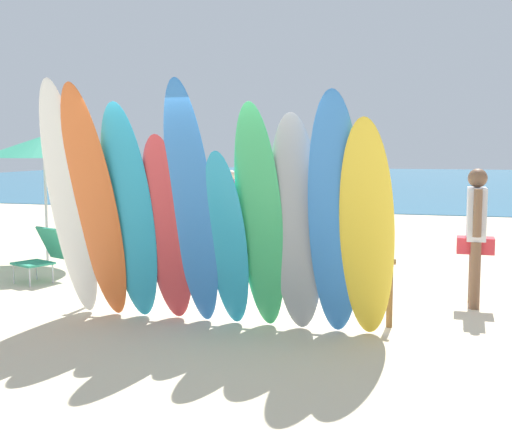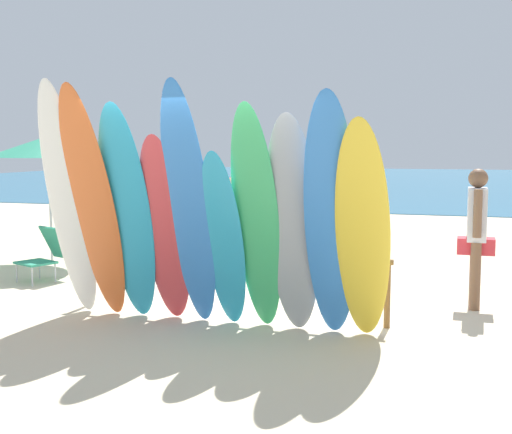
{
  "view_description": "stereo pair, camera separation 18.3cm",
  "coord_description": "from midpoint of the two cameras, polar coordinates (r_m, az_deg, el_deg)",
  "views": [
    {
      "loc": [
        2.48,
        -7.47,
        2.01
      ],
      "look_at": [
        0.0,
        1.08,
        1.07
      ],
      "focal_mm": 47.49,
      "sensor_mm": 36.0,
      "label": 1
    },
    {
      "loc": [
        2.66,
        -7.42,
        2.01
      ],
      "look_at": [
        0.0,
        1.08,
        1.07
      ],
      "focal_mm": 47.49,
      "sensor_mm": 36.0,
      "label": 2
    }
  ],
  "objects": [
    {
      "name": "surfboard_blue_4",
      "position": [
        7.36,
        -6.16,
        0.91
      ],
      "size": [
        0.58,
        0.86,
        2.71
      ],
      "primitive_type": "ellipsoid",
      "rotation": [
        0.27,
        0.0,
        -0.08
      ],
      "color": "#337AD1",
      "rests_on": "ground"
    },
    {
      "name": "surfboard_green_6",
      "position": [
        7.17,
        -0.41,
        -0.19
      ],
      "size": [
        0.56,
        0.78,
        2.46
      ],
      "primitive_type": "ellipsoid",
      "rotation": [
        0.27,
        0.0,
        -0.07
      ],
      "color": "#38B266",
      "rests_on": "ground"
    },
    {
      "name": "surfboard_blue_8",
      "position": [
        6.88,
        5.91,
        -0.11
      ],
      "size": [
        0.59,
        0.9,
        2.55
      ],
      "primitive_type": "ellipsoid",
      "rotation": [
        0.31,
        0.0,
        0.05
      ],
      "color": "#337AD1",
      "rests_on": "ground"
    },
    {
      "name": "ocean_water",
      "position": [
        40.27,
        12.52,
        3.03
      ],
      "size": [
        60.0,
        40.0,
        0.02
      ],
      "primitive_type": "cube",
      "color": "teal",
      "rests_on": "ground"
    },
    {
      "name": "beachgoer_strolling",
      "position": [
        8.84,
        17.48,
        -0.83
      ],
      "size": [
        0.45,
        0.66,
        1.73
      ],
      "rotation": [
        0.0,
        0.0,
        1.58
      ],
      "color": "brown",
      "rests_on": "ground"
    },
    {
      "name": "surfboard_teal_5",
      "position": [
        7.35,
        -3.22,
        -1.99
      ],
      "size": [
        0.51,
        0.68,
        1.97
      ],
      "primitive_type": "ellipsoid",
      "rotation": [
        0.29,
        0.0,
        -0.08
      ],
      "color": "#289EC6",
      "rests_on": "ground"
    },
    {
      "name": "surfboard_yellow_9",
      "position": [
        6.85,
        8.56,
        -1.27
      ],
      "size": [
        0.56,
        0.85,
        2.29
      ],
      "primitive_type": "ellipsoid",
      "rotation": [
        0.34,
        0.0,
        0.0
      ],
      "color": "yellow",
      "rests_on": "ground"
    },
    {
      "name": "surfboard_grey_7",
      "position": [
        7.1,
        2.69,
        -0.72
      ],
      "size": [
        0.59,
        0.64,
        2.35
      ],
      "primitive_type": "ellipsoid",
      "rotation": [
        0.24,
        0.0,
        -0.02
      ],
      "color": "#999EA3",
      "rests_on": "ground"
    },
    {
      "name": "beach_chair_red",
      "position": [
        11.4,
        -11.2,
        -2.04
      ],
      "size": [
        0.72,
        0.8,
        0.83
      ],
      "rotation": [
        0.0,
        0.0,
        0.41
      ],
      "color": "#B7B7BC",
      "rests_on": "ground"
    },
    {
      "name": "beachgoer_photographing",
      "position": [
        15.0,
        -6.2,
        1.76
      ],
      "size": [
        0.49,
        0.4,
        1.57
      ],
      "rotation": [
        0.0,
        0.0,
        2.48
      ],
      "color": "brown",
      "rests_on": "ground"
    },
    {
      "name": "beachgoer_by_water",
      "position": [
        13.42,
        -2.49,
        1.2
      ],
      "size": [
        0.4,
        0.5,
        1.53
      ],
      "rotation": [
        0.0,
        0.0,
        1.0
      ],
      "color": "beige",
      "rests_on": "ground"
    },
    {
      "name": "surfboard_orange_1",
      "position": [
        7.8,
        -14.07,
        0.94
      ],
      "size": [
        0.63,
        0.97,
        2.69
      ],
      "primitive_type": "ellipsoid",
      "rotation": [
        0.31,
        0.0,
        -0.08
      ],
      "color": "orange",
      "rests_on": "ground"
    },
    {
      "name": "surfboard_rack",
      "position": [
        8.0,
        -2.82,
        -3.99
      ],
      "size": [
        3.83,
        0.07,
        0.77
      ],
      "color": "brown",
      "rests_on": "ground"
    },
    {
      "name": "surfboard_teal_2",
      "position": [
        7.7,
        -11.26,
        0.2
      ],
      "size": [
        0.59,
        0.81,
        2.49
      ],
      "primitive_type": "ellipsoid",
      "rotation": [
        0.28,
        0.0,
        0.03
      ],
      "color": "#289EC6",
      "rests_on": "ground"
    },
    {
      "name": "ground",
      "position": [
        21.69,
        9.31,
        0.63
      ],
      "size": [
        60.0,
        60.0,
        0.0
      ],
      "primitive_type": "plane",
      "color": "beige"
    },
    {
      "name": "beachgoer_midbeach",
      "position": [
        11.58,
        -3.86,
        0.92
      ],
      "size": [
        0.58,
        0.4,
        1.7
      ],
      "rotation": [
        0.0,
        0.0,
        2.64
      ],
      "color": "beige",
      "rests_on": "ground"
    },
    {
      "name": "surfboard_red_3",
      "position": [
        7.62,
        -8.17,
        -1.1
      ],
      "size": [
        0.55,
        0.69,
        2.14
      ],
      "primitive_type": "ellipsoid",
      "rotation": [
        0.28,
        0.0,
        0.01
      ],
      "color": "#D13D42",
      "rests_on": "ground"
    },
    {
      "name": "beach_chair_blue",
      "position": [
        10.54,
        -17.92,
        -2.91
      ],
      "size": [
        0.74,
        0.86,
        0.8
      ],
      "rotation": [
        0.0,
        0.0,
        -0.41
      ],
      "color": "#B7B7BC",
      "rests_on": "ground"
    },
    {
      "name": "surfboard_white_0",
      "position": [
        7.98,
        -16.07,
        1.2
      ],
      "size": [
        0.54,
        0.96,
        2.74
      ],
      "primitive_type": "ellipsoid",
      "rotation": [
        0.3,
        0.0,
        0.07
      ],
      "color": "white",
      "rests_on": "ground"
    },
    {
      "name": "beach_umbrella",
      "position": [
        12.07,
        -17.84,
        5.67
      ],
      "size": [
        2.07,
        2.07,
        2.18
      ],
      "color": "silver",
      "rests_on": "ground"
    }
  ]
}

